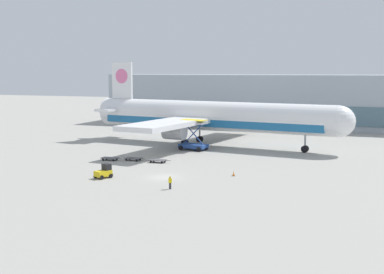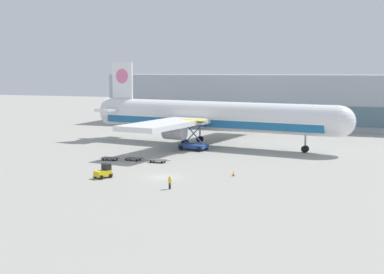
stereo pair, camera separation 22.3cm
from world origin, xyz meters
name	(u,v)px [view 2 (the right image)]	position (x,y,z in m)	size (l,w,h in m)	color
ground_plane	(163,177)	(0.00, 0.00, 0.00)	(400.00, 400.00, 0.00)	#9E9B93
terminal_building	(269,100)	(-1.80, 76.81, 6.99)	(90.00, 18.20, 14.00)	#9EA8B2
airplane_main	(207,117)	(-4.91, 33.61, 5.84)	(57.88, 48.65, 17.00)	white
scissor_lift_loader	(194,139)	(-5.11, 26.25, 2.19)	(5.57, 4.00, 5.83)	#284C99
baggage_tug_mid	(104,172)	(-7.71, -3.39, 0.88)	(2.36, 2.79, 2.00)	yellow
baggage_dolly_lead	(110,158)	(-14.31, 10.08, 0.39)	(3.72, 1.56, 0.48)	#56565B
baggage_dolly_second	(133,158)	(-10.48, 11.27, 0.39)	(3.72, 1.56, 0.48)	#56565B
baggage_dolly_third	(158,160)	(-5.77, 11.00, 0.39)	(3.72, 1.56, 0.48)	#56565B
ground_crew_near	(170,181)	(3.90, -6.71, 1.00)	(0.55, 0.32, 1.71)	black
traffic_cone_near	(233,173)	(9.18, 4.49, 0.38)	(0.40, 0.40, 0.78)	black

